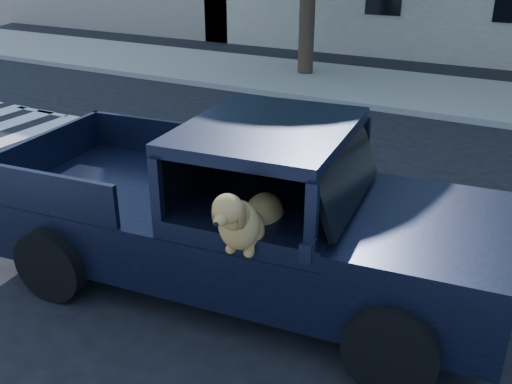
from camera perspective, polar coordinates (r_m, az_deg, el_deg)
ground at (r=7.27m, az=2.91°, el=-7.15°), size 120.00×120.00×0.00m
far_sidewalk at (r=15.51m, az=18.09°, el=9.22°), size 60.00×4.00×0.15m
lane_stripes at (r=9.80m, az=22.46°, el=-0.37°), size 21.60×0.14×0.01m
pickup_truck at (r=6.58m, az=-1.83°, el=-3.97°), size 5.79×3.06×2.00m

